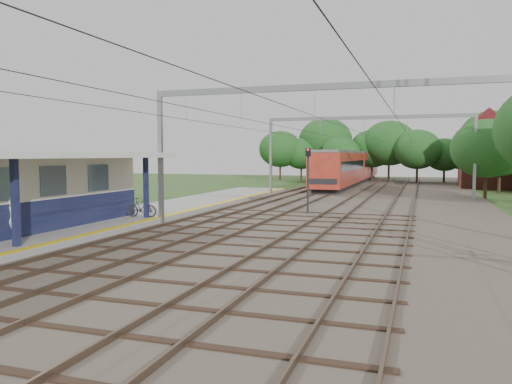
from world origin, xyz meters
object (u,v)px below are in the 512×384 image
at_px(person, 11,218).
at_px(train, 352,166).
at_px(bicycle, 142,208).
at_px(signal_post, 308,173).

bearing_deg(person, train, -113.94).
height_order(bicycle, signal_post, signal_post).
distance_m(person, bicycle, 7.90).
height_order(person, bicycle, person).
bearing_deg(train, signal_post, -86.87).
relative_size(person, bicycle, 0.97).
xyz_separation_m(bicycle, train, (5.69, 40.75, 1.40)).
bearing_deg(signal_post, bicycle, -124.96).
bearing_deg(signal_post, person, -107.98).
relative_size(train, signal_post, 9.41).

